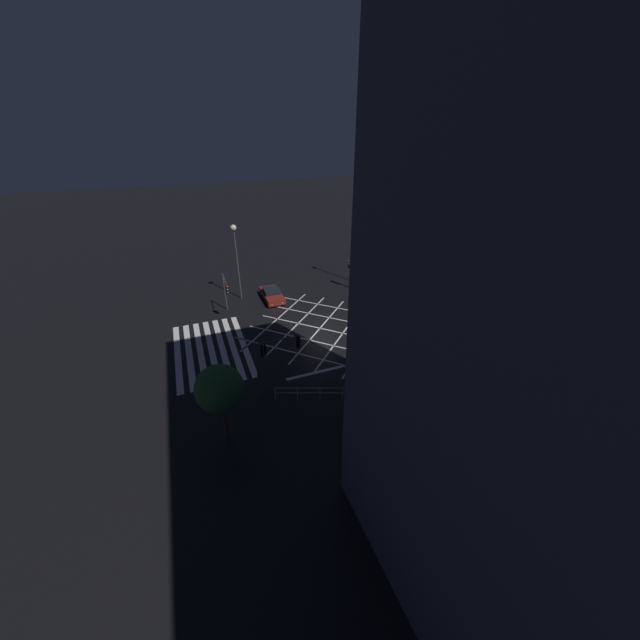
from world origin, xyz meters
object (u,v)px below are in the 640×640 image
(street_tree_near, at_px, (219,389))
(traffic_light_nw_main, at_px, (356,268))
(traffic_light_se_cross, at_px, (279,353))
(traffic_light_ne_cross, at_px, (436,322))
(traffic_light_nw_cross, at_px, (349,268))
(traffic_light_median_north, at_px, (390,292))
(waiting_car, at_px, (272,294))
(street_lamp_far, at_px, (415,224))
(street_lamp_west, at_px, (235,243))
(traffic_light_se_main, at_px, (264,358))
(traffic_light_sw_main, at_px, (226,289))
(street_lamp_east, at_px, (364,222))

(street_tree_near, bearing_deg, traffic_light_nw_main, 135.00)
(traffic_light_se_cross, relative_size, traffic_light_ne_cross, 1.01)
(traffic_light_nw_cross, relative_size, traffic_light_median_north, 1.05)
(traffic_light_nw_main, xyz_separation_m, waiting_car, (-0.91, -9.54, -2.06))
(traffic_light_se_cross, xyz_separation_m, street_tree_near, (2.82, -4.27, 0.38))
(traffic_light_nw_main, height_order, waiting_car, traffic_light_nw_main)
(street_lamp_far, bearing_deg, street_lamp_west, -97.43)
(traffic_light_se_main, distance_m, traffic_light_nw_main, 19.40)
(traffic_light_median_north, relative_size, street_tree_near, 0.62)
(traffic_light_median_north, height_order, waiting_car, traffic_light_median_north)
(street_lamp_west, bearing_deg, traffic_light_sw_main, -26.54)
(traffic_light_nw_cross, height_order, waiting_car, traffic_light_nw_cross)
(traffic_light_se_main, height_order, waiting_car, traffic_light_se_main)
(traffic_light_sw_main, relative_size, traffic_light_nw_cross, 1.18)
(street_lamp_east, distance_m, waiting_car, 12.90)
(street_lamp_east, xyz_separation_m, street_lamp_far, (1.38, 5.70, -0.36))
(street_lamp_far, height_order, waiting_car, street_lamp_far)
(traffic_light_se_main, bearing_deg, traffic_light_nw_main, -45.19)
(street_lamp_east, relative_size, street_lamp_far, 1.00)
(street_lamp_east, height_order, waiting_car, street_lamp_east)
(traffic_light_se_cross, bearing_deg, street_lamp_far, 35.25)
(traffic_light_nw_cross, relative_size, street_lamp_far, 0.34)
(traffic_light_se_cross, height_order, street_lamp_east, street_lamp_east)
(traffic_light_median_north, xyz_separation_m, street_tree_near, (10.66, -17.70, 1.45))
(street_lamp_west, xyz_separation_m, waiting_car, (1.52, 3.08, -5.64))
(traffic_light_sw_main, distance_m, traffic_light_se_cross, 13.05)
(street_lamp_east, height_order, street_tree_near, street_lamp_east)
(traffic_light_median_north, distance_m, street_lamp_east, 9.18)
(traffic_light_sw_main, xyz_separation_m, street_tree_near, (15.75, -2.57, 0.79))
(street_tree_near, xyz_separation_m, waiting_car, (-17.99, 7.53, -3.16))
(traffic_light_sw_main, distance_m, street_lamp_far, 22.06)
(street_lamp_east, xyz_separation_m, street_lamp_west, (-1.20, -14.08, -1.09))
(traffic_light_se_main, xyz_separation_m, traffic_light_median_north, (-7.25, 14.38, -0.49))
(traffic_light_sw_main, xyz_separation_m, street_lamp_east, (-2.56, 15.96, 4.36))
(traffic_light_median_north, xyz_separation_m, street_lamp_east, (-7.65, 0.84, 5.02))
(waiting_car, bearing_deg, traffic_light_se_main, -16.14)
(traffic_light_se_main, xyz_separation_m, traffic_light_ne_cross, (0.70, 13.62, 0.41))
(traffic_light_nw_cross, relative_size, traffic_light_nw_main, 0.91)
(street_lamp_west, bearing_deg, traffic_light_median_north, 56.27)
(traffic_light_nw_cross, xyz_separation_m, street_lamp_far, (1.03, 7.50, 4.54))
(traffic_light_median_north, xyz_separation_m, street_lamp_west, (-8.84, -13.25, 3.93))
(traffic_light_nw_cross, height_order, street_lamp_east, street_lamp_east)
(traffic_light_ne_cross, bearing_deg, street_tree_near, 9.09)
(traffic_light_se_cross, xyz_separation_m, waiting_car, (-15.17, 3.27, -2.78))
(traffic_light_ne_cross, height_order, street_lamp_far, street_lamp_far)
(traffic_light_se_cross, height_order, street_tree_near, street_tree_near)
(traffic_light_median_north, relative_size, waiting_car, 0.75)
(traffic_light_nw_cross, xyz_separation_m, waiting_car, (-0.03, -9.20, -1.83))
(traffic_light_nw_cross, relative_size, street_lamp_west, 0.42)
(traffic_light_nw_main, relative_size, street_lamp_east, 0.37)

